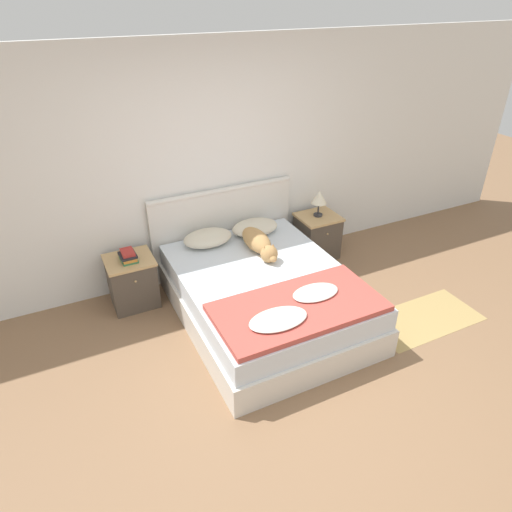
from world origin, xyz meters
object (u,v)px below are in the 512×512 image
at_px(bed, 265,296).
at_px(pillow_left, 208,238).
at_px(book_stack, 128,256).
at_px(pillow_right, 255,227).
at_px(dog, 259,243).
at_px(table_lamp, 319,198).
at_px(nightstand_left, 132,281).
at_px(nightstand_right, 317,236).

relative_size(bed, pillow_left, 3.92).
distance_m(pillow_left, book_stack, 0.86).
xyz_separation_m(pillow_right, dog, (-0.13, -0.37, 0.02)).
bearing_deg(book_stack, pillow_left, 0.76).
distance_m(bed, table_lamp, 1.51).
height_order(pillow_left, dog, dog).
distance_m(pillow_left, pillow_right, 0.57).
distance_m(nightstand_left, nightstand_right, 2.28).
bearing_deg(bed, book_stack, 144.82).
height_order(bed, dog, dog).
bearing_deg(nightstand_left, bed, -35.88).
xyz_separation_m(nightstand_left, nightstand_right, (2.28, 0.00, 0.00)).
bearing_deg(pillow_left, nightstand_left, 179.50).
relative_size(book_stack, table_lamp, 0.72).
bearing_deg(pillow_right, nightstand_left, 179.70).
height_order(book_stack, table_lamp, table_lamp).
height_order(bed, book_stack, book_stack).
bearing_deg(dog, table_lamp, 21.56).
bearing_deg(table_lamp, book_stack, -179.16).
distance_m(nightstand_right, pillow_left, 1.46).
relative_size(pillow_left, book_stack, 2.34).
bearing_deg(nightstand_left, dog, -16.27).
bearing_deg(pillow_left, dog, -40.37).
bearing_deg(book_stack, pillow_right, 0.46).
relative_size(nightstand_left, book_stack, 2.38).
bearing_deg(pillow_left, nightstand_right, 0.30).
bearing_deg(nightstand_right, pillow_left, -179.70).
distance_m(pillow_right, dog, 0.39).
relative_size(nightstand_right, pillow_right, 1.02).
xyz_separation_m(dog, table_lamp, (0.99, 0.39, 0.17)).
height_order(nightstand_right, pillow_right, pillow_right).
bearing_deg(pillow_left, pillow_right, 0.00).
relative_size(pillow_right, dog, 0.72).
xyz_separation_m(bed, pillow_left, (-0.28, 0.82, 0.34)).
bearing_deg(pillow_right, pillow_left, 180.00).
height_order(pillow_right, book_stack, pillow_right).
height_order(pillow_right, dog, dog).
xyz_separation_m(nightstand_right, table_lamp, (0.00, 0.01, 0.50)).
relative_size(bed, dog, 2.81).
relative_size(bed, pillow_right, 3.92).
relative_size(bed, nightstand_right, 3.85).
bearing_deg(pillow_left, bed, -70.84).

